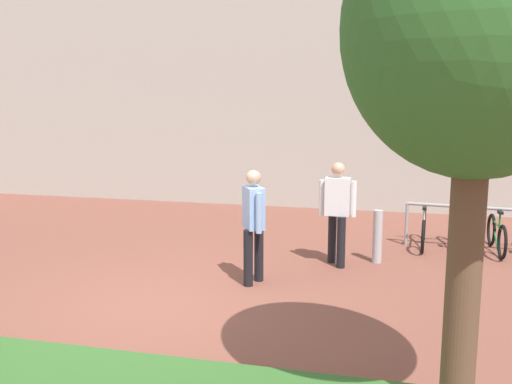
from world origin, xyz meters
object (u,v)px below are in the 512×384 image
(tree_sidewalk, at_px, (479,33))
(bollard_steel, at_px, (377,236))
(person_casual_tan, at_px, (337,207))
(bike_rack_cluster, at_px, (497,234))
(person_shirt_white, at_px, (254,219))

(tree_sidewalk, height_order, bollard_steel, tree_sidewalk)
(person_casual_tan, bearing_deg, bike_rack_cluster, 28.04)
(person_shirt_white, bearing_deg, bike_rack_cluster, 35.16)
(person_casual_tan, relative_size, person_shirt_white, 1.00)
(person_casual_tan, bearing_deg, bollard_steel, 25.23)
(tree_sidewalk, height_order, bike_rack_cluster, tree_sidewalk)
(bike_rack_cluster, xyz_separation_m, bollard_steel, (-2.06, -1.14, 0.10))
(bike_rack_cluster, distance_m, person_casual_tan, 3.14)
(bike_rack_cluster, xyz_separation_m, person_shirt_white, (-3.82, -2.69, 0.64))
(tree_sidewalk, xyz_separation_m, bollard_steel, (-0.82, 4.89, -2.81))
(bike_rack_cluster, bearing_deg, person_casual_tan, -151.96)
(tree_sidewalk, bearing_deg, person_casual_tan, 107.84)
(person_casual_tan, bearing_deg, person_shirt_white, -131.64)
(bollard_steel, bearing_deg, person_shirt_white, -138.58)
(bike_rack_cluster, height_order, bollard_steel, bollard_steel)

